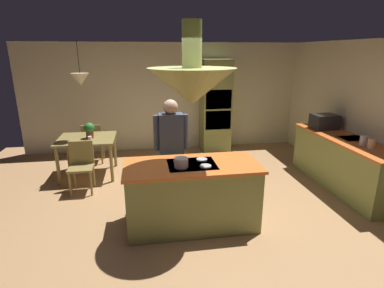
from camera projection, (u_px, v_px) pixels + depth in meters
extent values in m
plane|color=#AD7F51|center=(190.00, 216.00, 4.53)|extent=(8.16, 8.16, 0.00)
cube|color=beige|center=(168.00, 97.00, 7.41)|extent=(6.80, 0.10, 2.55)
cube|color=beige|center=(380.00, 119.00, 5.04)|extent=(0.10, 7.20, 2.55)
cube|color=#8C934C|center=(192.00, 196.00, 4.21)|extent=(1.75, 0.79, 0.87)
cube|color=orange|center=(192.00, 165.00, 4.08)|extent=(1.81, 0.85, 0.04)
cube|color=black|center=(192.00, 164.00, 4.07)|extent=(0.64, 0.52, 0.01)
cylinder|color=#B2B2B7|center=(181.00, 168.00, 3.92)|extent=(0.15, 0.15, 0.02)
cylinder|color=#B2B2B7|center=(206.00, 166.00, 3.97)|extent=(0.15, 0.15, 0.02)
cylinder|color=#B2B2B7|center=(179.00, 161.00, 4.17)|extent=(0.15, 0.15, 0.02)
cylinder|color=#B2B2B7|center=(202.00, 159.00, 4.22)|extent=(0.15, 0.15, 0.02)
cube|color=#8C934C|center=(343.00, 164.00, 5.41)|extent=(0.62, 2.35, 0.87)
cube|color=orange|center=(346.00, 140.00, 5.27)|extent=(0.66, 2.39, 0.04)
cube|color=#B2B2B7|center=(354.00, 142.00, 5.32)|extent=(0.48, 0.36, 0.16)
cube|color=#8C934C|center=(215.00, 106.00, 7.26)|extent=(0.66, 0.62, 2.18)
cube|color=black|center=(219.00, 99.00, 6.92)|extent=(0.60, 0.04, 0.44)
cube|color=black|center=(218.00, 120.00, 7.06)|extent=(0.60, 0.04, 0.44)
cube|color=olive|center=(87.00, 139.00, 5.84)|extent=(1.06, 0.94, 0.04)
cylinder|color=olive|center=(58.00, 167.00, 5.49)|extent=(0.06, 0.06, 0.72)
cylinder|color=olive|center=(111.00, 164.00, 5.64)|extent=(0.06, 0.06, 0.72)
cylinder|color=olive|center=(68.00, 152.00, 6.27)|extent=(0.06, 0.06, 0.72)
cylinder|color=olive|center=(115.00, 150.00, 6.41)|extent=(0.06, 0.06, 0.72)
cylinder|color=tan|center=(166.00, 179.00, 4.83)|extent=(0.14, 0.14, 0.82)
cylinder|color=tan|center=(178.00, 178.00, 4.86)|extent=(0.14, 0.14, 0.82)
cube|color=#3F4C66|center=(171.00, 134.00, 4.63)|extent=(0.36, 0.22, 0.63)
cylinder|color=#3F4C66|center=(156.00, 133.00, 4.59)|extent=(0.09, 0.09, 0.54)
cylinder|color=#3F4C66|center=(185.00, 132.00, 4.65)|extent=(0.09, 0.09, 0.54)
sphere|color=tan|center=(170.00, 107.00, 4.51)|extent=(0.22, 0.22, 0.22)
cone|color=#8C934C|center=(192.00, 86.00, 3.77)|extent=(1.10, 1.10, 0.45)
cylinder|color=#8C934C|center=(192.00, 44.00, 3.63)|extent=(0.24, 0.24, 0.55)
cone|color=beige|center=(80.00, 79.00, 5.51)|extent=(0.32, 0.32, 0.22)
cylinder|color=black|center=(78.00, 56.00, 5.39)|extent=(0.01, 0.01, 0.60)
cube|color=olive|center=(81.00, 168.00, 5.20)|extent=(0.40, 0.40, 0.04)
cube|color=olive|center=(81.00, 153.00, 5.31)|extent=(0.40, 0.04, 0.42)
cylinder|color=olive|center=(70.00, 185.00, 5.08)|extent=(0.04, 0.04, 0.43)
cylinder|color=olive|center=(91.00, 184.00, 5.13)|extent=(0.04, 0.04, 0.43)
cylinder|color=olive|center=(74.00, 177.00, 5.40)|extent=(0.04, 0.04, 0.43)
cylinder|color=olive|center=(94.00, 176.00, 5.45)|extent=(0.04, 0.04, 0.43)
cube|color=olive|center=(94.00, 142.00, 6.66)|extent=(0.40, 0.40, 0.04)
cube|color=olive|center=(92.00, 135.00, 6.42)|extent=(0.40, 0.04, 0.42)
cylinder|color=olive|center=(104.00, 150.00, 6.91)|extent=(0.04, 0.04, 0.43)
cylinder|color=olive|center=(88.00, 150.00, 6.85)|extent=(0.04, 0.04, 0.43)
cylinder|color=olive|center=(102.00, 154.00, 6.59)|extent=(0.04, 0.04, 0.43)
cylinder|color=olive|center=(85.00, 155.00, 6.53)|extent=(0.04, 0.04, 0.43)
cylinder|color=#99382D|center=(90.00, 135.00, 5.80)|extent=(0.14, 0.14, 0.12)
sphere|color=#2D722D|center=(89.00, 128.00, 5.76)|extent=(0.20, 0.20, 0.20)
cylinder|color=white|center=(90.00, 139.00, 5.61)|extent=(0.07, 0.07, 0.09)
cylinder|color=#E0B78C|center=(372.00, 144.00, 4.69)|extent=(0.11, 0.11, 0.16)
cylinder|color=silver|center=(364.00, 141.00, 4.86)|extent=(0.11, 0.11, 0.16)
cube|color=#232326|center=(324.00, 122.00, 5.89)|extent=(0.46, 0.36, 0.28)
cylinder|color=#B2B2B7|center=(181.00, 162.00, 3.90)|extent=(0.18, 0.18, 0.12)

